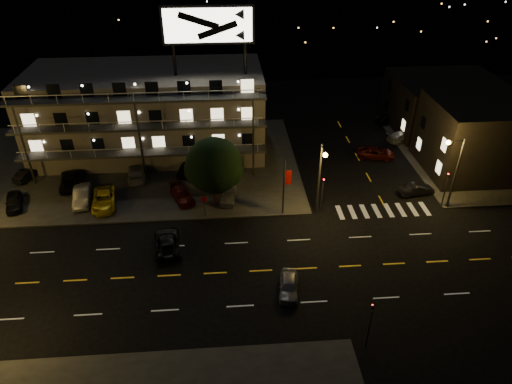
{
  "coord_description": "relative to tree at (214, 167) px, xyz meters",
  "views": [
    {
      "loc": [
        -0.69,
        -29.84,
        27.57
      ],
      "look_at": [
        2.18,
        8.0,
        3.11
      ],
      "focal_mm": 32.0,
      "sensor_mm": 36.0,
      "label": 1
    }
  ],
  "objects": [
    {
      "name": "tree",
      "position": [
        0.0,
        0.0,
        0.0
      ],
      "size": [
        6.04,
        5.82,
        7.61
      ],
      "color": "black",
      "rests_on": "curb_nw"
    },
    {
      "name": "ground",
      "position": [
        1.92,
        -10.58,
        -4.67
      ],
      "size": [
        140.0,
        140.0,
        0.0
      ],
      "primitive_type": "plane",
      "color": "black",
      "rests_on": "ground"
    },
    {
      "name": "curb_nw",
      "position": [
        -12.08,
        9.42,
        -4.6
      ],
      "size": [
        44.0,
        24.0,
        0.15
      ],
      "primitive_type": "cube",
      "color": "#31312F",
      "rests_on": "ground"
    },
    {
      "name": "motel",
      "position": [
        -8.02,
        13.3,
        0.67
      ],
      "size": [
        28.0,
        13.8,
        18.1
      ],
      "color": "gray",
      "rests_on": "ground"
    },
    {
      "name": "lot_car_0",
      "position": [
        -21.15,
        1.04,
        -3.85
      ],
      "size": [
        2.76,
        4.24,
        1.34
      ],
      "primitive_type": "imported",
      "rotation": [
        0.0,
        0.0,
        0.33
      ],
      "color": "black",
      "rests_on": "curb_nw"
    },
    {
      "name": "streetlight_ne",
      "position": [
        24.06,
        -2.28,
        0.29
      ],
      "size": [
        1.92,
        0.44,
        8.0
      ],
      "color": "#2D2D30",
      "rests_on": "ground"
    },
    {
      "name": "road_car_west",
      "position": [
        -4.49,
        -6.87,
        -3.98
      ],
      "size": [
        2.96,
        5.24,
        1.38
      ],
      "primitive_type": "imported",
      "rotation": [
        0.0,
        0.0,
        3.28
      ],
      "color": "black",
      "rests_on": "ground"
    },
    {
      "name": "lot_car_6",
      "position": [
        -16.22,
        5.02,
        -3.79
      ],
      "size": [
        3.36,
        5.59,
        1.45
      ],
      "primitive_type": "imported",
      "rotation": [
        0.0,
        0.0,
        3.33
      ],
      "color": "black",
      "rests_on": "curb_nw"
    },
    {
      "name": "lot_car_1",
      "position": [
        -14.22,
        1.5,
        -3.77
      ],
      "size": [
        2.21,
        4.75,
        1.5
      ],
      "primitive_type": "imported",
      "rotation": [
        0.0,
        0.0,
        0.14
      ],
      "color": "#96969B",
      "rests_on": "curb_nw"
    },
    {
      "name": "lot_car_8",
      "position": [
        -3.34,
        6.87,
        -3.79
      ],
      "size": [
        2.63,
        4.56,
        1.46
      ],
      "primitive_type": "imported",
      "rotation": [
        0.0,
        0.0,
        2.92
      ],
      "color": "black",
      "rests_on": "curb_nw"
    },
    {
      "name": "stop_sign",
      "position": [
        -1.08,
        -2.01,
        -2.96
      ],
      "size": [
        0.91,
        0.11,
        2.61
      ],
      "color": "#2D2D30",
      "rests_on": "ground"
    },
    {
      "name": "lot_car_5",
      "position": [
        -21.69,
        6.92,
        -3.91
      ],
      "size": [
        2.69,
        3.89,
        1.21
      ],
      "primitive_type": "imported",
      "rotation": [
        0.0,
        0.0,
        2.72
      ],
      "color": "black",
      "rests_on": "curb_nw"
    },
    {
      "name": "streetlight_nc",
      "position": [
        10.42,
        -2.64,
        0.29
      ],
      "size": [
        0.44,
        1.92,
        8.0
      ],
      "color": "#2D2D30",
      "rests_on": "ground"
    },
    {
      "name": "lot_car_4",
      "position": [
        1.41,
        0.67,
        -3.88
      ],
      "size": [
        2.1,
        3.94,
        1.28
      ],
      "primitive_type": "imported",
      "rotation": [
        0.0,
        0.0,
        -0.16
      ],
      "color": "#96969B",
      "rests_on": "curb_nw"
    },
    {
      "name": "lot_car_2",
      "position": [
        -11.74,
        0.63,
        -3.81
      ],
      "size": [
        3.09,
        5.39,
        1.42
      ],
      "primitive_type": "imported",
      "rotation": [
        0.0,
        0.0,
        0.15
      ],
      "color": "yellow",
      "rests_on": "curb_nw"
    },
    {
      "name": "road_car_east",
      "position": [
        6.02,
        -13.23,
        -4.02
      ],
      "size": [
        2.09,
        3.99,
        1.29
      ],
      "primitive_type": "imported",
      "rotation": [
        0.0,
        0.0,
        -0.15
      ],
      "color": "#96969B",
      "rests_on": "ground"
    },
    {
      "name": "signal_sw",
      "position": [
        10.92,
        -19.08,
        -2.1
      ],
      "size": [
        0.2,
        0.27,
        4.6
      ],
      "color": "#2D2D30",
      "rests_on": "ground"
    },
    {
      "name": "signal_nw",
      "position": [
        10.92,
        -2.08,
        -2.1
      ],
      "size": [
        0.2,
        0.27,
        4.6
      ],
      "color": "#2D2D30",
      "rests_on": "ground"
    },
    {
      "name": "lot_car_7",
      "position": [
        -9.14,
        6.26,
        -3.78
      ],
      "size": [
        2.77,
        5.32,
        1.47
      ],
      "primitive_type": "imported",
      "rotation": [
        0.0,
        0.0,
        3.29
      ],
      "color": "#96969B",
      "rests_on": "curb_nw"
    },
    {
      "name": "signal_ne",
      "position": [
        23.92,
        -2.08,
        -2.1
      ],
      "size": [
        0.27,
        0.2,
        4.6
      ],
      "color": "#2D2D30",
      "rests_on": "ground"
    },
    {
      "name": "lot_car_3",
      "position": [
        -3.59,
        1.11,
        -3.89
      ],
      "size": [
        3.35,
        4.7,
        1.26
      ],
      "primitive_type": "imported",
      "rotation": [
        0.0,
        0.0,
        0.41
      ],
      "color": "#57130C",
      "rests_on": "curb_nw"
    },
    {
      "name": "curb_ne",
      "position": [
        31.92,
        9.42,
        -4.6
      ],
      "size": [
        16.0,
        24.0,
        0.15
      ],
      "primitive_type": "cube",
      "color": "#31312F",
      "rests_on": "ground"
    },
    {
      "name": "side_car_3",
      "position": [
        25.13,
        19.22,
        -3.97
      ],
      "size": [
        4.41,
        2.77,
        1.4
      ],
      "primitive_type": "imported",
      "rotation": [
        0.0,
        0.0,
        1.87
      ],
      "color": "black",
      "rests_on": "ground"
    },
    {
      "name": "side_bldg_front",
      "position": [
        31.91,
        5.42,
        -0.42
      ],
      "size": [
        14.06,
        10.0,
        8.5
      ],
      "color": "black",
      "rests_on": "ground"
    },
    {
      "name": "side_car_2",
      "position": [
        25.19,
        13.41,
        -3.98
      ],
      "size": [
        5.11,
        3.54,
        1.37
      ],
      "primitive_type": "imported",
      "rotation": [
        0.0,
        0.0,
        1.95
      ],
      "color": "#96969B",
      "rests_on": "ground"
    },
    {
      "name": "side_car_0",
      "position": [
        22.07,
        0.43,
        -4.04
      ],
      "size": [
        3.98,
        1.88,
        1.26
      ],
      "primitive_type": "imported",
      "rotation": [
        0.0,
        0.0,
        1.72
      ],
      "color": "black",
      "rests_on": "ground"
    },
    {
      "name": "lot_car_9",
      "position": [
        -1.48,
        5.92,
        -3.77
      ],
      "size": [
        3.22,
        4.81,
        1.5
      ],
      "primitive_type": "imported",
      "rotation": [
        0.0,
        0.0,
        3.54
      ],
      "color": "#57130C",
      "rests_on": "curb_nw"
    },
    {
      "name": "side_car_1",
      "position": [
        20.12,
        9.16,
        -4.02
      ],
      "size": [
        5.08,
        3.17,
        1.31
      ],
      "primitive_type": "imported",
      "rotation": [
        0.0,
        0.0,
        1.35
      ],
      "color": "#57130C",
      "rests_on": "ground"
    },
    {
      "name": "banner_north",
      "position": [
        7.01,
        -2.18,
        -1.24
      ],
      "size": [
        0.83,
        0.16,
        6.4
      ],
      "color": "#2D2D30",
      "rests_on": "ground"
    },
    {
      "name": "side_bldg_back",
      "position": [
        31.91,
        17.42,
        -1.17
      ],
      "size": [
        14.06,
        12.0,
        7.0
      ],
      "color": "black",
      "rests_on": "ground"
    }
  ]
}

